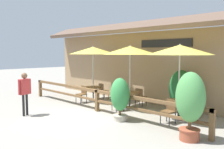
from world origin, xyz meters
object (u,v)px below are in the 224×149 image
pedestrian (25,88)px  chair_middle_streetside (119,100)px  chair_middle_wallside (140,96)px  dining_table_near (93,90)px  dining_table_far (179,104)px  potted_plant_tall_tropical (120,97)px  chair_near_wallside (103,90)px  chair_far_streetside (169,110)px  potted_plant_broad_leaf (190,101)px  chair_far_wallside (187,104)px  chair_near_streetside (82,93)px  patio_umbrella_far (180,50)px  patio_umbrella_middle (130,50)px  patio_umbrella_near (93,51)px  dining_table_middle (130,95)px  potted_plant_small_flowering (181,89)px

pedestrian → chair_middle_streetside: bearing=131.8°
chair_middle_streetside → chair_middle_wallside: (0.04, 1.42, 0.00)m
dining_table_near → chair_middle_streetside: 2.62m
dining_table_far → potted_plant_tall_tropical: bearing=-129.5°
chair_near_wallside → chair_far_streetside: (5.19, -1.41, 0.00)m
chair_middle_wallside → potted_plant_broad_leaf: size_ratio=0.43×
chair_far_streetside → chair_far_wallside: size_ratio=1.00×
dining_table_near → chair_near_streetside: size_ratio=1.04×
patio_umbrella_far → pedestrian: size_ratio=1.65×
chair_near_wallside → dining_table_far: size_ratio=0.97×
patio_umbrella_middle → chair_far_wallside: bearing=13.0°
dining_table_far → patio_umbrella_near: bearing=180.0°
chair_near_streetside → chair_far_wallside: 5.31m
chair_middle_streetside → chair_middle_wallside: 1.42m
chair_far_wallside → chair_near_streetside: bearing=22.4°
dining_table_middle → dining_table_far: same height
patio_umbrella_near → chair_middle_wallside: 3.47m
dining_table_near → potted_plant_tall_tropical: bearing=-25.3°
patio_umbrella_far → chair_far_wallside: bearing=92.5°
dining_table_middle → patio_umbrella_far: 3.32m
dining_table_near → chair_middle_streetside: size_ratio=1.04×
patio_umbrella_far → pedestrian: (-4.65, -3.98, -1.54)m
chair_near_wallside → dining_table_middle: size_ratio=0.97×
dining_table_far → chair_middle_wallside: bearing=162.5°
chair_near_streetside → potted_plant_broad_leaf: bearing=-12.2°
potted_plant_broad_leaf → pedestrian: size_ratio=1.15×
chair_middle_streetside → chair_middle_wallside: size_ratio=1.00×
chair_far_streetside → chair_far_wallside: (-0.07, 1.38, 0.00)m
patio_umbrella_middle → dining_table_far: (2.60, -0.10, -2.06)m
dining_table_middle → potted_plant_small_flowering: bearing=27.0°
chair_far_streetside → dining_table_far: bearing=94.7°
patio_umbrella_middle → chair_far_streetside: bearing=-16.6°
chair_middle_wallside → potted_plant_small_flowering: potted_plant_small_flowering is taller
dining_table_middle → potted_plant_small_flowering: 2.31m
chair_near_wallside → dining_table_middle: 2.63m
chair_far_streetside → potted_plant_small_flowering: potted_plant_small_flowering is taller
dining_table_near → dining_table_far: 5.13m
dining_table_middle → patio_umbrella_far: patio_umbrella_far is taller
potted_plant_small_flowering → chair_far_streetside: bearing=-71.5°
dining_table_far → chair_near_streetside: bearing=-172.1°
dining_table_near → dining_table_far: (5.13, -0.00, 0.00)m
patio_umbrella_far → potted_plant_small_flowering: (-0.57, 1.13, -1.67)m
patio_umbrella_middle → chair_middle_wallside: (0.05, 0.71, -2.18)m
patio_umbrella_far → chair_far_wallside: patio_umbrella_far is taller
chair_middle_wallside → patio_umbrella_far: patio_umbrella_far is taller
chair_near_streetside → chair_near_wallside: 1.43m
chair_near_wallside → patio_umbrella_middle: 3.41m
chair_near_wallside → patio_umbrella_middle: (2.55, -0.62, 2.18)m
patio_umbrella_far → dining_table_far: patio_umbrella_far is taller
patio_umbrella_near → patio_umbrella_middle: bearing=2.1°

